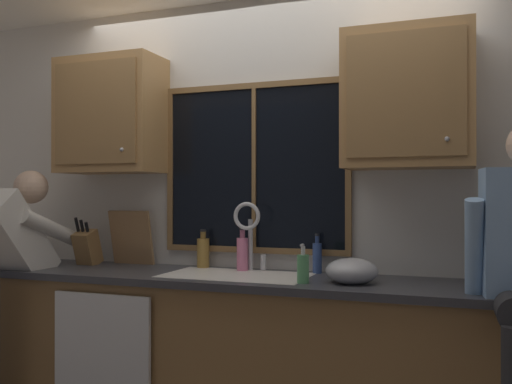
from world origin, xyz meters
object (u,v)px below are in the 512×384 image
at_px(knife_block, 87,248).
at_px(bottle_amber_small, 317,257).
at_px(mixing_bowl, 352,271).
at_px(soap_dispenser, 303,268).
at_px(bottle_green_glass, 242,253).
at_px(bottle_tall_clear, 203,252).
at_px(cutting_board, 131,238).

xyz_separation_m(knife_block, bottle_amber_small, (1.46, 0.13, -0.02)).
bearing_deg(mixing_bowl, soap_dispenser, -157.61).
distance_m(bottle_green_glass, bottle_amber_small, 0.44).
relative_size(bottle_green_glass, bottle_tall_clear, 1.08).
xyz_separation_m(cutting_board, soap_dispenser, (1.23, -0.36, -0.09)).
bearing_deg(bottle_tall_clear, knife_block, -170.45).
bearing_deg(bottle_green_glass, knife_block, -175.53).
bearing_deg(bottle_amber_small, soap_dispenser, -86.70).
distance_m(mixing_bowl, bottle_amber_small, 0.38).
bearing_deg(bottle_tall_clear, bottle_green_glass, -9.49).
height_order(mixing_bowl, soap_dispenser, soap_dispenser).
distance_m(knife_block, cutting_board, 0.28).
xyz_separation_m(mixing_bowl, bottle_amber_small, (-0.25, 0.28, 0.03)).
bearing_deg(mixing_bowl, knife_block, 174.92).
bearing_deg(bottle_amber_small, bottle_green_glass, -173.34).
relative_size(knife_block, bottle_green_glass, 1.28).
bearing_deg(soap_dispenser, bottle_tall_clear, 153.07).
relative_size(cutting_board, bottle_green_glass, 1.39).
bearing_deg(mixing_bowl, bottle_green_glass, 161.25).
height_order(bottle_green_glass, bottle_amber_small, bottle_green_glass).
bearing_deg(mixing_bowl, bottle_tall_clear, 163.83).
distance_m(cutting_board, mixing_bowl, 1.49).
relative_size(bottle_tall_clear, bottle_amber_small, 1.04).
relative_size(cutting_board, bottle_amber_small, 1.57).
distance_m(mixing_bowl, soap_dispenser, 0.25).
height_order(mixing_bowl, bottle_tall_clear, bottle_tall_clear).
xyz_separation_m(mixing_bowl, soap_dispenser, (-0.23, -0.09, 0.02)).
distance_m(soap_dispenser, bottle_amber_small, 0.38).
distance_m(cutting_board, bottle_amber_small, 1.21).
xyz_separation_m(cutting_board, bottle_green_glass, (0.78, -0.03, -0.07)).
distance_m(cutting_board, bottle_tall_clear, 0.51).
bearing_deg(soap_dispenser, cutting_board, 163.73).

